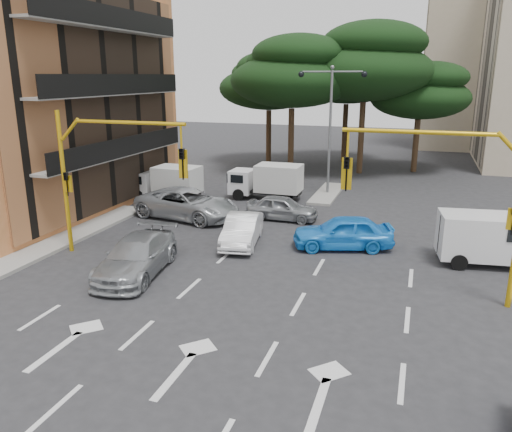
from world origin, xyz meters
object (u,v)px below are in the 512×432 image
at_px(signal_mast_right, 462,188).
at_px(car_white_hatch, 242,230).
at_px(car_silver_wagon, 137,256).
at_px(van_white, 494,240).
at_px(car_silver_cross_a, 187,204).
at_px(box_truck_b, 266,182).
at_px(signal_mast_left, 99,165).
at_px(street_lamp_center, 331,108).
at_px(box_truck_a, 166,183).
at_px(car_silver_cross_b, 282,208).
at_px(car_blue_compact, 343,232).

bearing_deg(signal_mast_right, car_white_hatch, 159.66).
bearing_deg(car_silver_wagon, van_white, 14.24).
relative_size(car_silver_cross_a, box_truck_b, 1.28).
height_order(signal_mast_left, street_lamp_center, street_lamp_center).
bearing_deg(signal_mast_right, box_truck_a, 149.25).
height_order(car_silver_wagon, car_silver_cross_a, car_silver_cross_a).
bearing_deg(car_silver_cross_a, signal_mast_right, -106.30).
bearing_deg(street_lamp_center, car_silver_cross_b, -100.77).
height_order(car_blue_compact, car_silver_cross_b, car_blue_compact).
relative_size(signal_mast_left, street_lamp_center, 0.77).
distance_m(car_silver_cross_a, box_truck_a, 4.28).
xyz_separation_m(car_blue_compact, car_silver_wagon, (-7.00, -5.43, -0.02)).
relative_size(car_silver_cross_a, box_truck_a, 1.31).
xyz_separation_m(van_white, box_truck_b, (-11.85, 7.59, 0.05)).
relative_size(car_silver_cross_b, box_truck_b, 0.85).
relative_size(car_white_hatch, car_silver_wagon, 0.82).
xyz_separation_m(car_silver_wagon, box_truck_a, (-4.51, 10.77, 0.35)).
distance_m(signal_mast_left, box_truck_a, 10.06).
bearing_deg(car_blue_compact, box_truck_b, -159.07).
xyz_separation_m(signal_mast_left, car_silver_cross_b, (5.58, 7.59, -3.24)).
distance_m(signal_mast_left, box_truck_b, 12.42).
bearing_deg(street_lamp_center, car_silver_wagon, -106.27).
xyz_separation_m(car_blue_compact, van_white, (5.99, -0.06, 0.31)).
relative_size(street_lamp_center, van_white, 1.86).
bearing_deg(van_white, car_white_hatch, -93.23).
bearing_deg(car_silver_cross_a, car_blue_compact, -94.78).
distance_m(street_lamp_center, car_silver_wagon, 16.70).
height_order(car_silver_wagon, van_white, van_white).
bearing_deg(box_truck_a, car_blue_compact, -112.73).
relative_size(car_white_hatch, car_silver_cross_b, 1.07).
height_order(street_lamp_center, van_white, street_lamp_center).
xyz_separation_m(signal_mast_right, car_white_hatch, (-8.68, 3.22, -3.22)).
distance_m(car_white_hatch, box_truck_b, 8.51).
relative_size(signal_mast_right, box_truck_b, 1.35).
xyz_separation_m(signal_mast_right, van_white, (1.70, 4.01, -2.84)).
bearing_deg(box_truck_b, signal_mast_left, 163.06).
bearing_deg(car_blue_compact, car_silver_wagon, -69.13).
distance_m(signal_mast_left, car_silver_cross_b, 9.96).
height_order(street_lamp_center, car_silver_cross_a, street_lamp_center).
bearing_deg(van_white, car_silver_cross_b, -117.79).
bearing_deg(car_silver_wagon, car_silver_cross_b, 61.71).
xyz_separation_m(signal_mast_left, car_blue_compact, (9.31, 4.06, -3.15)).
bearing_deg(box_truck_b, signal_mast_right, -139.13).
xyz_separation_m(signal_mast_right, street_lamp_center, (-6.80, 14.01, 1.54)).
bearing_deg(car_silver_cross_a, van_white, -89.17).
bearing_deg(van_white, signal_mast_right, -30.50).
xyz_separation_m(street_lamp_center, box_truck_b, (-3.35, -2.41, -4.34)).
xyz_separation_m(street_lamp_center, van_white, (8.50, -10.00, -4.39)).
relative_size(car_white_hatch, box_truck_b, 0.90).
distance_m(signal_mast_right, signal_mast_left, 13.61).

